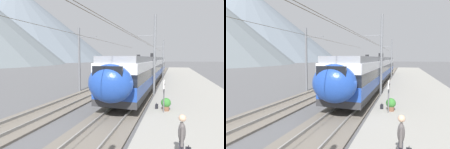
% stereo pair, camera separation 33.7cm
% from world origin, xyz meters
% --- Properties ---
extents(ground_plane, '(400.00, 400.00, 0.00)m').
position_xyz_m(ground_plane, '(0.00, 0.00, 0.00)').
color(ground_plane, '#565659').
extents(platform_slab, '(120.00, 6.86, 0.34)m').
position_xyz_m(platform_slab, '(0.00, -4.46, 0.17)').
color(platform_slab, gray).
rests_on(platform_slab, ground).
extents(track_near, '(120.00, 3.00, 0.28)m').
position_xyz_m(track_near, '(0.00, 0.80, 0.07)').
color(track_near, '#6B6359').
rests_on(track_near, ground).
extents(track_far, '(120.00, 3.00, 0.28)m').
position_xyz_m(track_far, '(0.00, 5.52, 0.07)').
color(track_far, '#6B6359').
rests_on(track_far, ground).
extents(train_near_platform, '(34.98, 2.93, 4.27)m').
position_xyz_m(train_near_platform, '(15.75, 0.80, 2.23)').
color(train_near_platform, '#2D2D30').
rests_on(train_near_platform, track_near).
extents(train_far_track, '(31.60, 2.88, 4.27)m').
position_xyz_m(train_far_track, '(28.79, 5.52, 2.23)').
color(train_far_track, '#2D2D30').
rests_on(train_far_track, track_far).
extents(catenary_mast_mid, '(38.32, 1.87, 8.04)m').
position_xyz_m(catenary_mast_mid, '(8.21, -0.67, 4.17)').
color(catenary_mast_mid, slate).
rests_on(catenary_mast_mid, ground).
extents(catenary_mast_east, '(38.32, 1.87, 7.09)m').
position_xyz_m(catenary_mast_east, '(24.70, -0.66, 3.74)').
color(catenary_mast_east, slate).
rests_on(catenary_mast_east, ground).
extents(catenary_mast_far_side, '(38.32, 2.25, 7.07)m').
position_xyz_m(catenary_mast_far_side, '(7.70, 7.32, 3.77)').
color(catenary_mast_far_side, slate).
rests_on(catenary_mast_far_side, ground).
extents(platform_sign, '(0.70, 0.08, 2.02)m').
position_xyz_m(platform_sign, '(0.94, -2.08, 1.82)').
color(platform_sign, '#59595B').
rests_on(platform_sign, platform_slab).
extents(passenger_walking, '(0.53, 0.22, 1.69)m').
position_xyz_m(passenger_walking, '(-4.98, -2.89, 1.28)').
color(passenger_walking, '#383842').
rests_on(passenger_walking, platform_slab).
extents(handbag_near_sign, '(0.32, 0.18, 0.40)m').
position_xyz_m(handbag_near_sign, '(1.73, -1.59, 0.48)').
color(handbag_near_sign, black).
rests_on(handbag_near_sign, platform_slab).
extents(potted_plant_platform_edge, '(0.62, 0.62, 0.83)m').
position_xyz_m(potted_plant_platform_edge, '(1.37, -2.20, 0.81)').
color(potted_plant_platform_edge, brown).
rests_on(potted_plant_platform_edge, platform_slab).
extents(mountain_right_ridge, '(213.07, 213.07, 85.48)m').
position_xyz_m(mountain_right_ridge, '(157.56, 168.70, 42.74)').
color(mountain_right_ridge, slate).
rests_on(mountain_right_ridge, ground).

